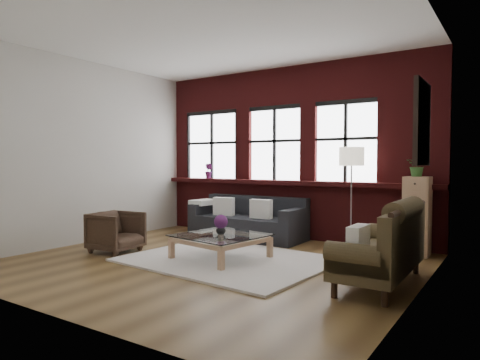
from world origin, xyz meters
The scene contains 26 objects.
floor centered at (0.00, 0.00, 0.00)m, with size 5.50×5.50×0.00m, color brown.
ceiling centered at (0.00, 0.00, 3.20)m, with size 5.50×5.50×0.00m, color white.
wall_back centered at (0.00, 2.50, 1.60)m, with size 5.50×5.50×0.00m, color beige.
wall_front centered at (0.00, -2.50, 1.60)m, with size 5.50×5.50×0.00m, color beige.
wall_left centered at (-2.75, 0.00, 1.60)m, with size 5.00×5.00×0.00m, color beige.
wall_right centered at (2.75, 0.00, 1.60)m, with size 5.00×5.00×0.00m, color beige.
brick_backwall centered at (0.00, 2.44, 1.60)m, with size 5.50×0.12×3.20m, color #591416, non-canonical shape.
sill_ledge centered at (0.00, 2.35, 1.04)m, with size 5.50×0.30×0.08m, color #591416.
window_left centered at (-1.80, 2.45, 1.75)m, with size 1.38×0.10×1.50m, color black, non-canonical shape.
window_mid centered at (-0.30, 2.45, 1.75)m, with size 1.38×0.10×1.50m, color black, non-canonical shape.
window_right centered at (1.10, 2.45, 1.75)m, with size 1.38×0.10×1.50m, color black, non-canonical shape.
wall_poster centered at (2.72, 0.30, 1.85)m, with size 0.05×0.74×0.94m, color black, non-canonical shape.
shag_rug centered at (0.16, 0.21, 0.01)m, with size 2.78×2.19×0.03m, color beige.
dark_sofa centered at (-0.59, 1.90, 0.39)m, with size 2.15×0.87×0.78m, color black, non-canonical shape.
pillow_a centered at (-1.05, 1.80, 0.58)m, with size 0.40×0.14×0.34m, color white.
pillow_b centered at (-0.23, 1.80, 0.58)m, with size 0.40×0.14×0.34m, color white.
vintage_settee centered at (2.30, 0.18, 0.47)m, with size 0.78×1.75×0.93m, color #40341D, non-canonical shape.
pillow_settee centered at (2.22, -0.35, 0.58)m, with size 0.14×0.38×0.34m, color white.
armchair centered at (-1.68, -0.26, 0.32)m, with size 0.68×0.70×0.64m, color #332419.
coffee_table centered at (0.02, 0.21, 0.18)m, with size 1.13×1.13×0.38m, color tan, non-canonical shape.
vase centered at (0.02, 0.21, 0.44)m, with size 0.14×0.14×0.15m, color #B2B2B2.
flowers centered at (0.02, 0.21, 0.56)m, with size 0.20×0.20×0.20m, color #5F2263.
drawer_chest centered at (2.35, 2.09, 0.60)m, with size 0.37×0.37×1.20m, color tan.
potted_plant_top centered at (2.35, 2.09, 1.37)m, with size 0.31×0.27×0.34m, color #2D5923.
floor_lamp centered at (1.35, 2.02, 0.91)m, with size 0.40×0.40×1.81m, color #A5A5A8, non-canonical shape.
sill_plant centered at (-1.81, 2.32, 1.24)m, with size 0.18×0.14×0.32m, color #5F2263.
Camera 1 is at (3.63, -4.80, 1.42)m, focal length 32.00 mm.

